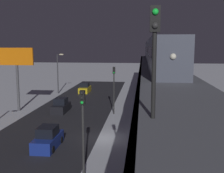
# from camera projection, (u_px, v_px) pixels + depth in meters

# --- Properties ---
(ground_plane) EXTENTS (240.00, 240.00, 0.00)m
(ground_plane) POSITION_uv_depth(u_px,v_px,m) (102.00, 138.00, 27.88)
(ground_plane) COLOR silver
(avenue_asphalt) EXTENTS (11.00, 87.19, 0.01)m
(avenue_asphalt) POSITION_uv_depth(u_px,v_px,m) (45.00, 136.00, 28.52)
(avenue_asphalt) COLOR #28282D
(avenue_asphalt) RESTS_ON ground_plane
(elevated_railway) EXTENTS (5.00, 87.19, 6.58)m
(elevated_railway) POSITION_uv_depth(u_px,v_px,m) (164.00, 83.00, 26.40)
(elevated_railway) COLOR slate
(elevated_railway) RESTS_ON ground_plane
(subway_train) EXTENTS (2.94, 55.47, 3.40)m
(subway_train) POSITION_uv_depth(u_px,v_px,m) (155.00, 51.00, 46.70)
(subway_train) COLOR #4C5160
(subway_train) RESTS_ON elevated_railway
(rail_signal) EXTENTS (0.36, 0.41, 4.00)m
(rail_signal) POSITION_uv_depth(u_px,v_px,m) (155.00, 43.00, 9.75)
(rail_signal) COLOR black
(rail_signal) RESTS_ON elevated_railway
(sedan_blue) EXTENTS (1.91, 4.13, 1.97)m
(sedan_blue) POSITION_uv_depth(u_px,v_px,m) (48.00, 139.00, 25.20)
(sedan_blue) COLOR navy
(sedan_blue) RESTS_ON ground_plane
(sedan_yellow_2) EXTENTS (1.80, 4.18, 1.97)m
(sedan_yellow_2) POSITION_uv_depth(u_px,v_px,m) (85.00, 88.00, 54.79)
(sedan_yellow_2) COLOR gold
(sedan_yellow_2) RESTS_ON ground_plane
(sedan_black) EXTENTS (1.80, 4.11, 1.97)m
(sedan_black) POSITION_uv_depth(u_px,v_px,m) (61.00, 106.00, 38.76)
(sedan_black) COLOR black
(sedan_black) RESTS_ON ground_plane
(traffic_light_near) EXTENTS (0.32, 0.44, 6.40)m
(traffic_light_near) POSITION_uv_depth(u_px,v_px,m) (83.00, 124.00, 17.84)
(traffic_light_near) COLOR #2D2D2D
(traffic_light_near) RESTS_ON ground_plane
(traffic_light_mid) EXTENTS (0.32, 0.44, 6.40)m
(traffic_light_mid) POSITION_uv_depth(u_px,v_px,m) (114.00, 83.00, 37.02)
(traffic_light_mid) COLOR #2D2D2D
(traffic_light_mid) RESTS_ON ground_plane
(commercial_billboard) EXTENTS (4.80, 0.36, 8.90)m
(commercial_billboard) POSITION_uv_depth(u_px,v_px,m) (17.00, 63.00, 38.50)
(commercial_billboard) COLOR #4C4C51
(commercial_billboard) RESTS_ON ground_plane
(street_lamp_far) EXTENTS (1.35, 0.44, 7.65)m
(street_lamp_far) POSITION_uv_depth(u_px,v_px,m) (59.00, 69.00, 53.05)
(street_lamp_far) COLOR #38383D
(street_lamp_far) RESTS_ON ground_plane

